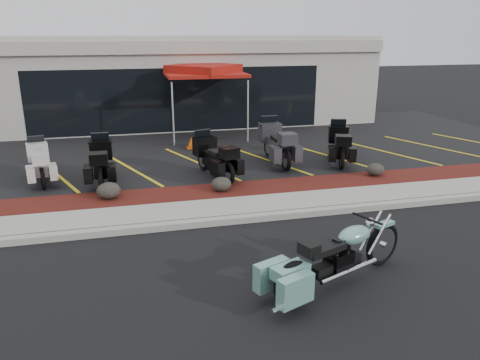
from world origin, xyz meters
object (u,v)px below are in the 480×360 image
object	(u,v)px
hero_cruiser	(383,238)
popup_canopy	(204,71)
touring_white	(38,155)
traffic_cone	(192,143)

from	to	relation	value
hero_cruiser	popup_canopy	xyz separation A→B (m)	(-1.39, 11.40, 2.16)
hero_cruiser	popup_canopy	size ratio (longest dim) A/B	1.01
touring_white	traffic_cone	world-z (taller)	touring_white
hero_cruiser	touring_white	xyz separation A→B (m)	(-7.08, 7.23, 0.19)
hero_cruiser	traffic_cone	bearing A→B (deg)	81.37
popup_canopy	traffic_cone	bearing A→B (deg)	-111.65
touring_white	popup_canopy	xyz separation A→B (m)	(5.69, 4.17, 1.97)
hero_cruiser	touring_white	world-z (taller)	touring_white
touring_white	traffic_cone	xyz separation A→B (m)	(4.85, 2.20, -0.38)
touring_white	popup_canopy	distance (m)	7.33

